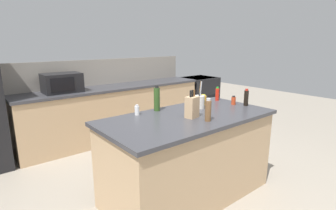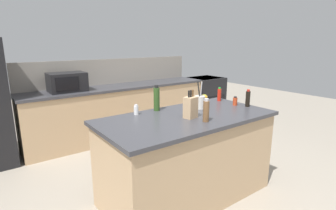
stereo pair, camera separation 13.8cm
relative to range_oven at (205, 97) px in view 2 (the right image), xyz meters
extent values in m
plane|color=gray|center=(-2.40, -2.20, -0.47)|extent=(14.00, 14.00, 0.00)
cube|color=tan|center=(-2.10, 0.00, -0.02)|extent=(3.33, 0.62, 0.90)
cube|color=#38383D|center=(-2.10, 0.00, 0.45)|extent=(3.37, 0.66, 0.04)
cube|color=gray|center=(-2.10, 0.32, 0.70)|extent=(3.33, 0.03, 0.46)
cube|color=tan|center=(-2.40, -2.20, -0.02)|extent=(1.84, 0.89, 0.90)
cube|color=#38383D|center=(-2.40, -2.20, 0.45)|extent=(1.90, 0.95, 0.04)
cube|color=black|center=(0.00, 0.00, -0.01)|extent=(0.76, 0.64, 0.92)
cube|color=black|center=(0.00, -0.32, -0.12)|extent=(0.61, 0.01, 0.41)
cube|color=black|center=(0.00, 0.00, 0.44)|extent=(0.68, 0.58, 0.02)
cube|color=black|center=(-3.01, 0.00, 0.62)|extent=(0.56, 0.38, 0.30)
cube|color=black|center=(-3.06, -0.19, 0.62)|extent=(0.34, 0.01, 0.21)
cube|color=tan|center=(-2.43, -2.27, 0.58)|extent=(0.15, 0.12, 0.22)
cylinder|color=black|center=(-2.46, -2.28, 0.73)|extent=(0.02, 0.02, 0.07)
cylinder|color=black|center=(-2.43, -2.27, 0.73)|extent=(0.02, 0.02, 0.07)
cylinder|color=brown|center=(-2.40, -2.27, 0.73)|extent=(0.02, 0.02, 0.07)
cylinder|color=beige|center=(-2.08, -2.04, 0.55)|extent=(0.12, 0.12, 0.15)
cylinder|color=olive|center=(-2.07, -2.03, 0.70)|extent=(0.01, 0.05, 0.18)
cylinder|color=black|center=(-2.10, -2.04, 0.70)|extent=(0.01, 0.05, 0.18)
cylinder|color=#B2B2B7|center=(-2.08, -2.06, 0.70)|extent=(0.01, 0.03, 0.18)
cylinder|color=#2D4C1E|center=(-2.54, -1.82, 0.60)|extent=(0.07, 0.07, 0.26)
cylinder|color=black|center=(-2.54, -1.82, 0.75)|extent=(0.04, 0.04, 0.03)
cylinder|color=black|center=(-1.55, -2.32, 0.57)|extent=(0.05, 0.05, 0.19)
cylinder|color=#B22319|center=(-1.55, -2.32, 0.67)|extent=(0.03, 0.03, 0.02)
cylinder|color=brown|center=(-2.39, -2.46, 0.58)|extent=(0.06, 0.06, 0.21)
cylinder|color=#B2B2B7|center=(-2.39, -2.46, 0.69)|extent=(0.04, 0.04, 0.02)
cylinder|color=gold|center=(-1.92, -1.95, 0.53)|extent=(0.08, 0.08, 0.11)
cylinder|color=gold|center=(-1.92, -1.95, 0.59)|extent=(0.05, 0.05, 0.02)
cylinder|color=silver|center=(-2.82, -1.83, 0.52)|extent=(0.05, 0.05, 0.10)
cylinder|color=#B2B2B7|center=(-2.82, -1.83, 0.58)|extent=(0.03, 0.03, 0.02)
cylinder|color=#B73D1E|center=(-1.62, -2.18, 0.52)|extent=(0.05, 0.05, 0.10)
cylinder|color=black|center=(-1.62, -2.18, 0.58)|extent=(0.04, 0.04, 0.02)
cylinder|color=red|center=(-1.60, -1.90, 0.55)|extent=(0.05, 0.05, 0.16)
cylinder|color=green|center=(-1.60, -1.90, 0.65)|extent=(0.03, 0.03, 0.02)
camera|label=1|loc=(-4.27, -4.14, 1.24)|focal=28.00mm
camera|label=2|loc=(-4.16, -4.23, 1.24)|focal=28.00mm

